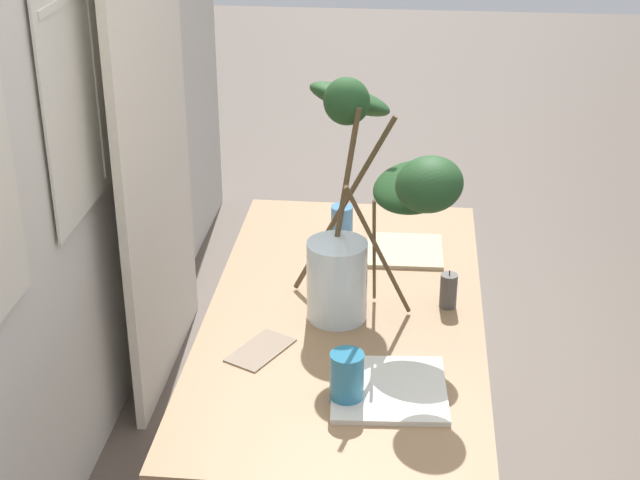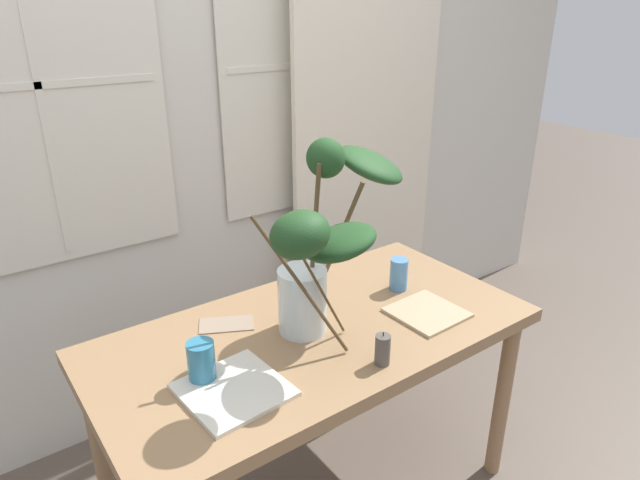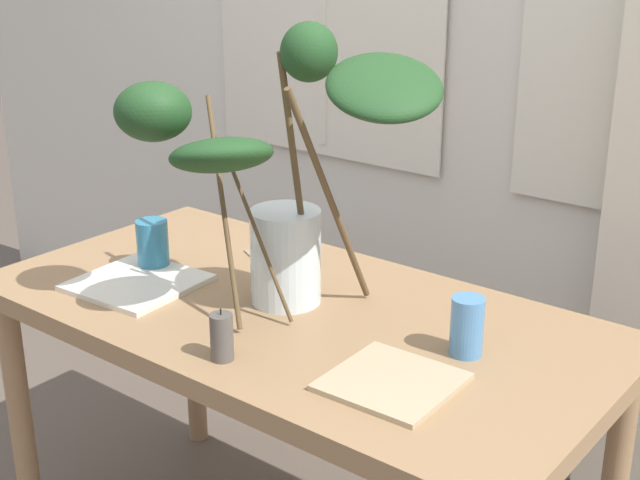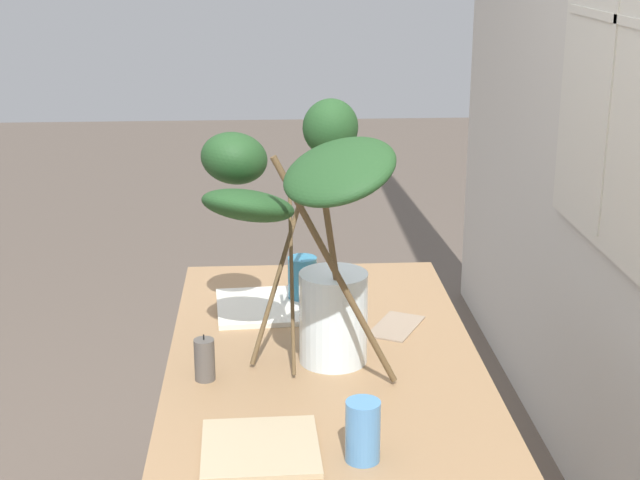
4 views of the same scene
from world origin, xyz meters
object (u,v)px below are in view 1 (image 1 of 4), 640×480
Objects in this scene: vase_with_branches at (367,201)px; drinking_glass_blue_left at (347,378)px; dining_table at (345,338)px; pillar_candle at (448,291)px; drinking_glass_blue_right at (342,225)px; plate_square_left at (389,389)px; plate_square_right at (405,251)px.

vase_with_branches is 0.47m from drinking_glass_blue_left.
dining_table is 2.18× the size of vase_with_branches.
drinking_glass_blue_right is at bearing 40.93° from pillar_candle.
pillar_candle is at bearing -27.02° from drinking_glass_blue_left.
pillar_candle is (0.41, -0.14, 0.04)m from plate_square_left.
pillar_candle is (0.05, -0.27, 0.13)m from dining_table.
plate_square_right is (0.72, -0.02, -0.00)m from plate_square_left.
drinking_glass_blue_right is 0.47m from pillar_candle.
pillar_candle is at bearing -79.60° from dining_table.
pillar_candle reaches higher than plate_square_left.
plate_square_left is at bearing -63.67° from drinking_glass_blue_left.
plate_square_right is at bearing -8.32° from drinking_glass_blue_left.
vase_with_branches reaches higher than plate_square_right.
dining_table is 6.38× the size of plate_square_right.
dining_table is at bearing 19.56° from plate_square_left.
drinking_glass_blue_left is at bearing 116.33° from plate_square_left.
dining_table is at bearing 157.75° from plate_square_right.
plate_square_right is (0.36, -0.15, 0.09)m from dining_table.
dining_table is 0.43m from drinking_glass_blue_left.
drinking_glass_blue_left is 0.12m from plate_square_left.
drinking_glass_blue_left is (-0.40, 0.02, -0.25)m from vase_with_branches.
drinking_glass_blue_left is 0.51m from pillar_candle.
drinking_glass_blue_left reaches higher than pillar_candle.
drinking_glass_blue_right reaches higher than pillar_candle.
drinking_glass_blue_right is 0.45× the size of plate_square_left.
pillar_candle is at bearing -18.82° from plate_square_left.
plate_square_right reaches higher than dining_table.
drinking_glass_blue_left is at bearing -175.02° from dining_table.
vase_with_branches reaches higher than drinking_glass_blue_right.
plate_square_left is at bearing -167.52° from drinking_glass_blue_right.
vase_with_branches reaches higher than dining_table.
drinking_glass_blue_left is at bearing 152.98° from pillar_candle.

